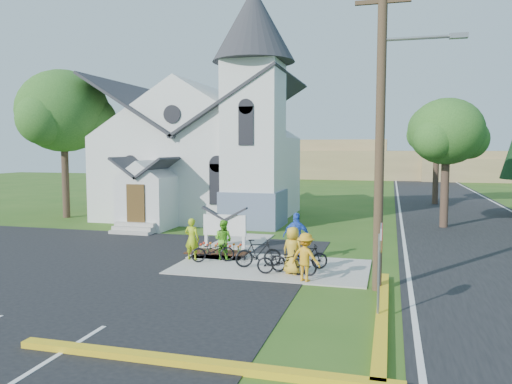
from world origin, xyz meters
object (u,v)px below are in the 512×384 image
(stop_sign, at_px, (381,250))
(bike_0, at_px, (213,251))
(cyclist_3, at_px, (306,257))
(bike_3, at_px, (307,257))
(utility_pole, at_px, (383,112))
(cyclist_0, at_px, (192,239))
(bike_1, at_px, (258,253))
(cyclist_1, at_px, (223,240))
(cyclist_2, at_px, (297,236))
(church_sign, at_px, (225,226))
(cyclist_4, at_px, (293,250))
(bike_2, at_px, (282,261))
(bike_4, at_px, (293,261))

(stop_sign, xyz_separation_m, bike_0, (-6.23, 4.80, -1.30))
(cyclist_3, relative_size, bike_3, 1.03)
(utility_pole, bearing_deg, cyclist_0, 162.38)
(bike_0, xyz_separation_m, bike_1, (1.87, -0.35, 0.08))
(utility_pole, bearing_deg, cyclist_1, 156.50)
(cyclist_1, bearing_deg, utility_pole, 172.24)
(cyclist_2, bearing_deg, church_sign, -22.15)
(cyclist_4, bearing_deg, stop_sign, 149.88)
(cyclist_2, bearing_deg, cyclist_4, 97.90)
(bike_2, height_order, cyclist_4, cyclist_4)
(cyclist_2, bearing_deg, stop_sign, 119.58)
(cyclist_2, relative_size, cyclist_4, 1.12)
(utility_pole, height_order, bike_3, utility_pole)
(bike_0, height_order, bike_3, bike_3)
(utility_pole, height_order, cyclist_1, utility_pole)
(stop_sign, relative_size, bike_1, 1.47)
(church_sign, xyz_separation_m, utility_pole, (6.56, -4.70, 4.38))
(utility_pole, distance_m, cyclist_3, 5.13)
(bike_1, bearing_deg, bike_4, -137.73)
(cyclist_3, bearing_deg, bike_2, -14.90)
(bike_1, distance_m, bike_3, 1.75)
(church_sign, xyz_separation_m, cyclist_3, (4.24, -4.40, -0.19))
(stop_sign, height_order, cyclist_3, stop_sign)
(utility_pole, height_order, stop_sign, utility_pole)
(cyclist_1, xyz_separation_m, bike_4, (3.02, -1.45, -0.32))
(utility_pole, xyz_separation_m, stop_sign, (0.07, -2.70, -3.62))
(stop_sign, height_order, bike_2, stop_sign)
(church_sign, xyz_separation_m, bike_3, (4.03, -2.85, -0.52))
(bike_1, xyz_separation_m, bike_2, (1.04, -0.82, -0.06))
(cyclist_0, xyz_separation_m, bike_4, (4.19, -1.13, -0.35))
(utility_pole, bearing_deg, cyclist_2, 134.27)
(cyclist_4, distance_m, bike_4, 0.36)
(stop_sign, xyz_separation_m, bike_4, (-2.95, 3.82, -1.28))
(bike_1, bearing_deg, bike_0, 55.62)
(utility_pole, xyz_separation_m, bike_3, (-2.54, 1.85, -4.90))
(church_sign, height_order, cyclist_4, church_sign)
(bike_1, bearing_deg, cyclist_1, 39.35)
(cyclist_1, relative_size, bike_4, 0.89)
(utility_pole, bearing_deg, cyclist_3, 172.64)
(cyclist_3, relative_size, cyclist_4, 0.97)
(bike_0, bearing_deg, cyclist_0, 56.50)
(utility_pole, distance_m, cyclist_1, 7.90)
(utility_pole, height_order, cyclist_3, utility_pole)
(cyclist_2, distance_m, cyclist_3, 3.06)
(stop_sign, xyz_separation_m, cyclist_4, (-2.97, 3.79, -0.92))
(stop_sign, distance_m, cyclist_3, 3.95)
(bike_4, bearing_deg, church_sign, 59.54)
(church_sign, distance_m, bike_1, 3.76)
(stop_sign, bearing_deg, bike_0, 142.39)
(bike_1, bearing_deg, cyclist_4, -139.05)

